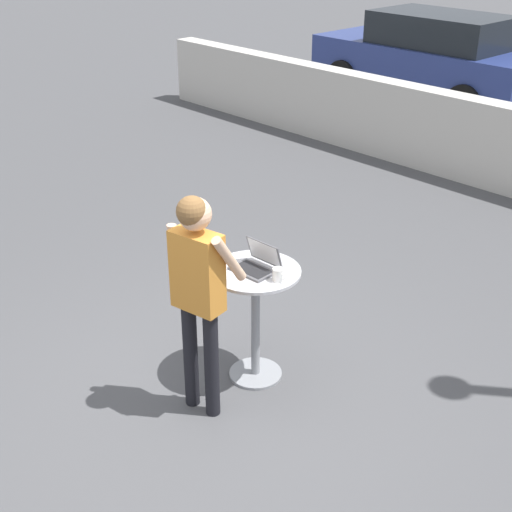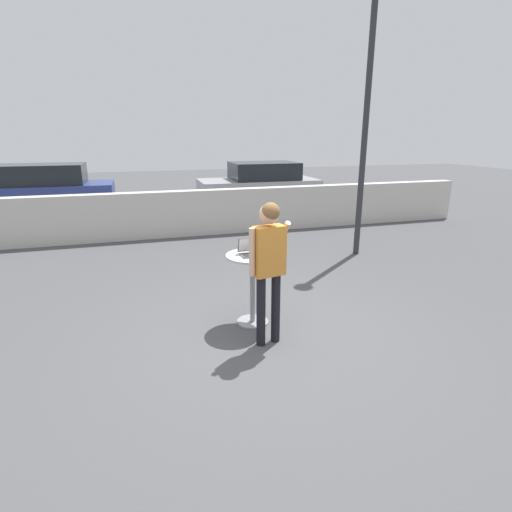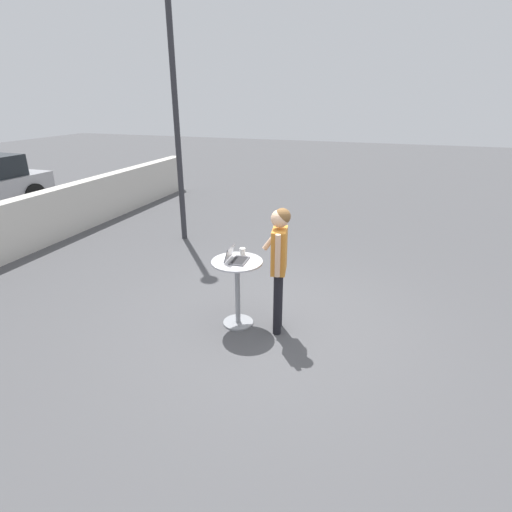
{
  "view_description": "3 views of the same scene",
  "coord_description": "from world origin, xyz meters",
  "px_view_note": "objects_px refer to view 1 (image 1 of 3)",
  "views": [
    {
      "loc": [
        3.38,
        -2.73,
        3.5
      ],
      "look_at": [
        0.04,
        0.42,
        1.19
      ],
      "focal_mm": 50.0,
      "sensor_mm": 36.0,
      "label": 1
    },
    {
      "loc": [
        -1.5,
        -4.21,
        2.48
      ],
      "look_at": [
        -0.13,
        0.29,
        1.03
      ],
      "focal_mm": 28.0,
      "sensor_mm": 36.0,
      "label": 2
    },
    {
      "loc": [
        -4.73,
        -1.3,
        3.05
      ],
      "look_at": [
        -0.13,
        0.26,
        1.1
      ],
      "focal_mm": 28.0,
      "sensor_mm": 36.0,
      "label": 3
    }
  ],
  "objects_px": {
    "laptop": "(257,264)",
    "standing_person": "(197,279)",
    "coffee_mug": "(278,275)",
    "parked_car_near_street": "(430,57)",
    "cafe_table": "(255,306)"
  },
  "relations": [
    {
      "from": "coffee_mug",
      "to": "standing_person",
      "type": "height_order",
      "value": "standing_person"
    },
    {
      "from": "cafe_table",
      "to": "parked_car_near_street",
      "type": "distance_m",
      "value": 9.4
    },
    {
      "from": "standing_person",
      "to": "parked_car_near_street",
      "type": "bearing_deg",
      "value": 114.97
    },
    {
      "from": "laptop",
      "to": "coffee_mug",
      "type": "height_order",
      "value": "laptop"
    },
    {
      "from": "standing_person",
      "to": "cafe_table",
      "type": "bearing_deg",
      "value": 92.68
    },
    {
      "from": "laptop",
      "to": "standing_person",
      "type": "xyz_separation_m",
      "value": [
        0.03,
        -0.6,
        0.1
      ]
    },
    {
      "from": "cafe_table",
      "to": "parked_car_near_street",
      "type": "height_order",
      "value": "parked_car_near_street"
    },
    {
      "from": "cafe_table",
      "to": "laptop",
      "type": "distance_m",
      "value": 0.37
    },
    {
      "from": "coffee_mug",
      "to": "parked_car_near_street",
      "type": "bearing_deg",
      "value": 117.61
    },
    {
      "from": "cafe_table",
      "to": "parked_car_near_street",
      "type": "xyz_separation_m",
      "value": [
        -4.17,
        8.43,
        0.18
      ]
    },
    {
      "from": "parked_car_near_street",
      "to": "coffee_mug",
      "type": "bearing_deg",
      "value": -62.39
    },
    {
      "from": "coffee_mug",
      "to": "standing_person",
      "type": "relative_size",
      "value": 0.07
    },
    {
      "from": "parked_car_near_street",
      "to": "laptop",
      "type": "bearing_deg",
      "value": -63.65
    },
    {
      "from": "cafe_table",
      "to": "standing_person",
      "type": "xyz_separation_m",
      "value": [
        0.03,
        -0.58,
        0.47
      ]
    },
    {
      "from": "cafe_table",
      "to": "coffee_mug",
      "type": "relative_size",
      "value": 8.15
    }
  ]
}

